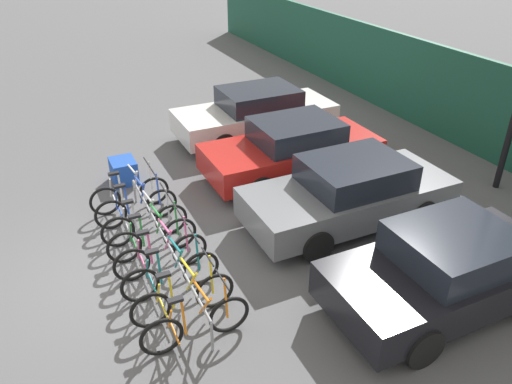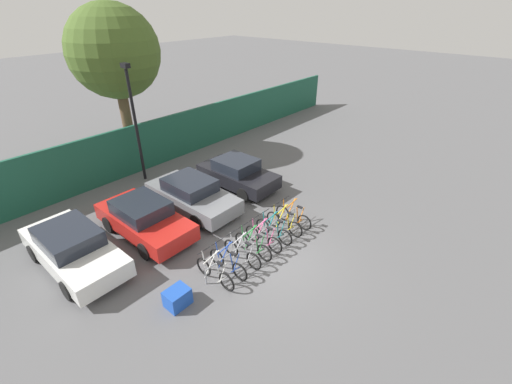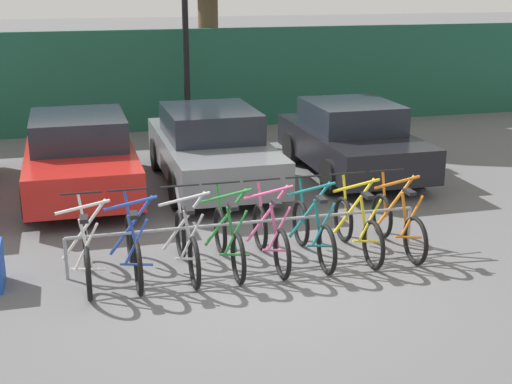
{
  "view_description": "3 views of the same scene",
  "coord_description": "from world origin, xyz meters",
  "px_view_note": "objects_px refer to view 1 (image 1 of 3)",
  "views": [
    {
      "loc": [
        7.45,
        -1.01,
        5.67
      ],
      "look_at": [
        -0.11,
        2.59,
        0.93
      ],
      "focal_mm": 35.0,
      "sensor_mm": 36.0,
      "label": 1
    },
    {
      "loc": [
        -7.36,
        -5.77,
        7.89
      ],
      "look_at": [
        1.44,
        1.85,
        1.32
      ],
      "focal_mm": 24.0,
      "sensor_mm": 36.0,
      "label": 2
    },
    {
      "loc": [
        -2.17,
        -8.0,
        3.7
      ],
      "look_at": [
        0.39,
        1.54,
        0.69
      ],
      "focal_mm": 50.0,
      "sensor_mm": 36.0,
      "label": 3
    }
  ],
  "objects_px": {
    "bike_rack": "(164,239)",
    "bicycle_green": "(153,238)",
    "car_grey": "(350,192)",
    "bicycle_blue": "(137,207)",
    "bicycle_pink": "(161,255)",
    "car_white": "(256,113)",
    "car_black": "(446,270)",
    "bicycle_silver": "(145,223)",
    "car_red": "(292,149)",
    "bicycle_yellow": "(183,298)",
    "bicycle_orange": "(196,323)",
    "cargo_crate": "(124,171)",
    "bicycle_white": "(130,194)",
    "bicycle_teal": "(171,274)"
  },
  "relations": [
    {
      "from": "bicycle_silver",
      "to": "bicycle_pink",
      "type": "bearing_deg",
      "value": -0.82
    },
    {
      "from": "bicycle_silver",
      "to": "cargo_crate",
      "type": "distance_m",
      "value": 2.63
    },
    {
      "from": "car_black",
      "to": "bicycle_white",
      "type": "bearing_deg",
      "value": -142.84
    },
    {
      "from": "bike_rack",
      "to": "car_grey",
      "type": "relative_size",
      "value": 1.11
    },
    {
      "from": "cargo_crate",
      "to": "bicycle_blue",
      "type": "bearing_deg",
      "value": -4.45
    },
    {
      "from": "bicycle_white",
      "to": "bicycle_teal",
      "type": "xyz_separation_m",
      "value": [
        2.99,
        0.0,
        0.0
      ]
    },
    {
      "from": "car_white",
      "to": "cargo_crate",
      "type": "height_order",
      "value": "car_white"
    },
    {
      "from": "bike_rack",
      "to": "bicycle_white",
      "type": "xyz_separation_m",
      "value": [
        -2.12,
        -0.15,
        -0.12
      ]
    },
    {
      "from": "car_red",
      "to": "car_white",
      "type": "bearing_deg",
      "value": 174.41
    },
    {
      "from": "car_grey",
      "to": "cargo_crate",
      "type": "xyz_separation_m",
      "value": [
        -3.77,
        -3.8,
        -0.42
      ]
    },
    {
      "from": "bicycle_yellow",
      "to": "car_red",
      "type": "bearing_deg",
      "value": 133.57
    },
    {
      "from": "car_red",
      "to": "bicycle_green",
      "type": "bearing_deg",
      "value": -65.88
    },
    {
      "from": "cargo_crate",
      "to": "bicycle_yellow",
      "type": "bearing_deg",
      "value": -1.73
    },
    {
      "from": "car_red",
      "to": "car_black",
      "type": "height_order",
      "value": "same"
    },
    {
      "from": "bicycle_orange",
      "to": "bicycle_green",
      "type": "bearing_deg",
      "value": -179.25
    },
    {
      "from": "bicycle_pink",
      "to": "bicycle_white",
      "type": "bearing_deg",
      "value": 176.61
    },
    {
      "from": "bicycle_white",
      "to": "bicycle_pink",
      "type": "relative_size",
      "value": 1.0
    },
    {
      "from": "bicycle_teal",
      "to": "car_red",
      "type": "height_order",
      "value": "car_red"
    },
    {
      "from": "car_white",
      "to": "car_black",
      "type": "distance_m",
      "value": 7.64
    },
    {
      "from": "bicycle_blue",
      "to": "car_white",
      "type": "xyz_separation_m",
      "value": [
        -3.08,
        4.17,
        0.31
      ]
    },
    {
      "from": "bicycle_pink",
      "to": "bicycle_teal",
      "type": "height_order",
      "value": "same"
    },
    {
      "from": "bicycle_blue",
      "to": "bicycle_pink",
      "type": "relative_size",
      "value": 1.0
    },
    {
      "from": "bicycle_yellow",
      "to": "car_white",
      "type": "relative_size",
      "value": 0.38
    },
    {
      "from": "bicycle_blue",
      "to": "bicycle_teal",
      "type": "distance_m",
      "value": 2.4
    },
    {
      "from": "bicycle_orange",
      "to": "car_white",
      "type": "bearing_deg",
      "value": 148.97
    },
    {
      "from": "bicycle_silver",
      "to": "car_grey",
      "type": "height_order",
      "value": "car_grey"
    },
    {
      "from": "bike_rack",
      "to": "bicycle_orange",
      "type": "height_order",
      "value": "bicycle_orange"
    },
    {
      "from": "bicycle_pink",
      "to": "bicycle_yellow",
      "type": "xyz_separation_m",
      "value": [
        1.25,
        0.0,
        0.0
      ]
    },
    {
      "from": "bicycle_blue",
      "to": "bicycle_green",
      "type": "bearing_deg",
      "value": -1.91
    },
    {
      "from": "bicycle_green",
      "to": "bicycle_orange",
      "type": "bearing_deg",
      "value": -0.3
    },
    {
      "from": "bicycle_silver",
      "to": "bicycle_teal",
      "type": "relative_size",
      "value": 1.0
    },
    {
      "from": "bicycle_yellow",
      "to": "bicycle_green",
      "type": "bearing_deg",
      "value": -178.76
    },
    {
      "from": "bicycle_blue",
      "to": "car_red",
      "type": "xyz_separation_m",
      "value": [
        -0.52,
        3.92,
        0.31
      ]
    },
    {
      "from": "bike_rack",
      "to": "bicycle_blue",
      "type": "height_order",
      "value": "bicycle_blue"
    },
    {
      "from": "bicycle_white",
      "to": "bicycle_blue",
      "type": "bearing_deg",
      "value": 3.76
    },
    {
      "from": "bicycle_orange",
      "to": "car_black",
      "type": "relative_size",
      "value": 0.44
    },
    {
      "from": "bicycle_pink",
      "to": "car_red",
      "type": "distance_m",
      "value": 4.57
    },
    {
      "from": "bicycle_white",
      "to": "bicycle_pink",
      "type": "xyz_separation_m",
      "value": [
        2.39,
        0.0,
        0.0
      ]
    },
    {
      "from": "bicycle_silver",
      "to": "bicycle_orange",
      "type": "xyz_separation_m",
      "value": [
        2.98,
        0.0,
        0.0
      ]
    },
    {
      "from": "bicycle_silver",
      "to": "car_white",
      "type": "distance_m",
      "value": 5.62
    },
    {
      "from": "car_red",
      "to": "cargo_crate",
      "type": "distance_m",
      "value": 4.05
    },
    {
      "from": "bicycle_orange",
      "to": "car_white",
      "type": "height_order",
      "value": "car_white"
    },
    {
      "from": "bicycle_green",
      "to": "car_grey",
      "type": "height_order",
      "value": "car_grey"
    },
    {
      "from": "bicycle_pink",
      "to": "car_black",
      "type": "xyz_separation_m",
      "value": [
        2.75,
        3.9,
        0.31
      ]
    },
    {
      "from": "bicycle_blue",
      "to": "car_white",
      "type": "distance_m",
      "value": 5.19
    },
    {
      "from": "bike_rack",
      "to": "car_red",
      "type": "bearing_deg",
      "value": 118.58
    },
    {
      "from": "bike_rack",
      "to": "cargo_crate",
      "type": "distance_m",
      "value": 3.49
    },
    {
      "from": "bicycle_teal",
      "to": "bicycle_blue",
      "type": "bearing_deg",
      "value": 177.8
    },
    {
      "from": "bike_rack",
      "to": "bicycle_green",
      "type": "xyz_separation_m",
      "value": [
        -0.3,
        -0.15,
        -0.12
      ]
    },
    {
      "from": "bicycle_orange",
      "to": "car_white",
      "type": "distance_m",
      "value": 7.93
    }
  ]
}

